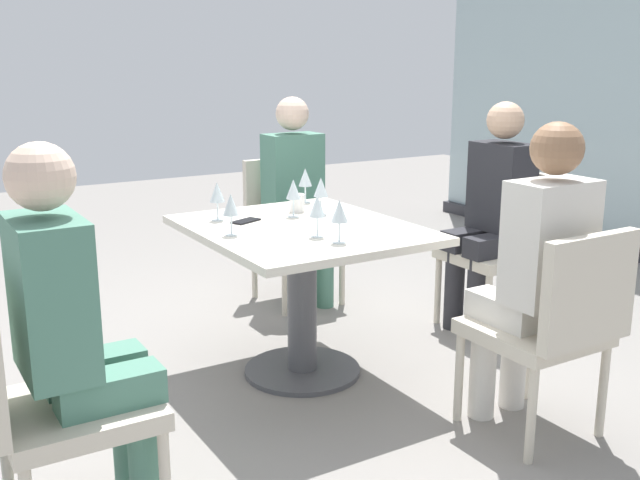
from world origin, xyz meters
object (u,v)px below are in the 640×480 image
chair_near_window (505,240)px  person_far_right (536,264)px  wine_glass_6 (217,193)px  wine_glass_2 (339,212)px  person_front_right (75,325)px  dining_table_main (302,266)px  wine_glass_3 (305,178)px  person_near_window (492,206)px  wine_glass_4 (321,188)px  chair_front_right (43,395)px  chair_far_right (554,321)px  person_far_left (298,191)px  wine_glass_0 (231,206)px  wine_glass_5 (293,190)px  coffee_cup (297,203)px  wine_glass_1 (317,207)px  chair_far_left (289,221)px  cell_phone_on_table (246,221)px

chair_near_window → person_far_right: 1.25m
wine_glass_6 → wine_glass_2: bearing=20.9°
wine_glass_2 → person_front_right: bearing=-73.7°
person_far_right → wine_glass_6: 1.50m
dining_table_main → wine_glass_3: 0.65m
person_near_window → wine_glass_4: 1.02m
chair_front_right → person_far_right: 1.85m
dining_table_main → chair_far_right: chair_far_right is taller
person_far_left → wine_glass_2: bearing=-22.5°
wine_glass_6 → chair_far_right: bearing=30.2°
wine_glass_0 → wine_glass_5: same height
coffee_cup → wine_glass_3: bearing=140.2°
coffee_cup → person_far_left: bearing=150.2°
chair_near_window → person_near_window: (-0.00, -0.11, 0.20)m
dining_table_main → chair_far_right: size_ratio=1.28×
chair_near_window → wine_glass_2: size_ratio=4.70×
person_front_right → dining_table_main: bearing=120.4°
chair_front_right → person_far_left: person_far_left is taller
wine_glass_6 → wine_glass_1: bearing=23.6°
wine_glass_0 → person_far_left: bearing=137.5°
wine_glass_3 → wine_glass_1: bearing=-26.3°
chair_near_window → wine_glass_0: 1.70m
wine_glass_5 → chair_far_right: bearing=19.8°
wine_glass_2 → wine_glass_4: (-0.53, 0.23, 0.00)m
chair_front_right → wine_glass_5: 1.68m
wine_glass_6 → wine_glass_0: bearing=-12.9°
chair_far_right → wine_glass_1: wine_glass_1 is taller
chair_near_window → coffee_cup: (-0.29, -1.17, 0.28)m
person_front_right → coffee_cup: (-0.99, 1.34, 0.08)m
person_far_right → wine_glass_2: person_far_right is taller
person_front_right → wine_glass_4: (-0.88, 1.41, 0.16)m
wine_glass_3 → coffee_cup: size_ratio=2.06×
chair_far_left → wine_glass_2: wine_glass_2 is taller
chair_far_right → chair_near_window: bearing=143.2°
wine_glass_1 → cell_phone_on_table: (-0.43, -0.13, -0.13)m
chair_front_right → chair_far_left: (-1.76, 1.83, 0.00)m
wine_glass_0 → cell_phone_on_table: size_ratio=1.28×
person_far_left → person_front_right: bearing=-46.1°
wine_glass_5 → dining_table_main: bearing=-19.0°
person_far_right → person_far_left: bearing=180.0°
wine_glass_1 → wine_glass_2: (0.14, 0.02, 0.00)m
chair_near_window → wine_glass_5: (-0.20, -1.24, 0.37)m
person_near_window → cell_phone_on_table: 1.40m
wine_glass_5 → wine_glass_6: (-0.12, -0.35, 0.00)m
wine_glass_1 → wine_glass_5: size_ratio=1.00×
chair_far_left → person_front_right: person_front_right is taller
wine_glass_1 → wine_glass_5: bearing=164.5°
chair_near_window → coffee_cup: bearing=-104.0°
chair_near_window → wine_glass_3: 1.17m
wine_glass_0 → wine_glass_6: 0.32m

